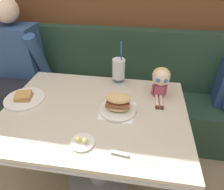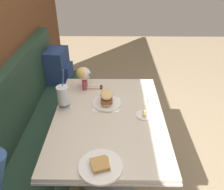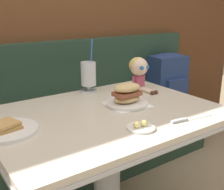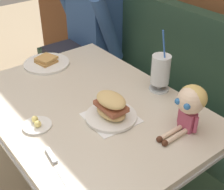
{
  "view_description": "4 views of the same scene",
  "coord_description": "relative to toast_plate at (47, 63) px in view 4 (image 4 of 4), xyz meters",
  "views": [
    {
      "loc": [
        0.25,
        -0.71,
        1.5
      ],
      "look_at": [
        0.11,
        0.19,
        0.85
      ],
      "focal_mm": 31.68,
      "sensor_mm": 36.0,
      "label": 1
    },
    {
      "loc": [
        -1.31,
        0.14,
        1.77
      ],
      "look_at": [
        0.09,
        0.16,
        0.86
      ],
      "focal_mm": 36.41,
      "sensor_mm": 36.0,
      "label": 2
    },
    {
      "loc": [
        -0.72,
        -0.9,
        1.23
      ],
      "look_at": [
        0.01,
        0.15,
        0.83
      ],
      "focal_mm": 45.43,
      "sensor_mm": 36.0,
      "label": 3
    },
    {
      "loc": [
        1.0,
        -0.46,
        1.56
      ],
      "look_at": [
        0.08,
        0.25,
        0.8
      ],
      "focal_mm": 51.02,
      "sensor_mm": 36.0,
      "label": 4
    }
  ],
  "objects": [
    {
      "name": "seated_doll",
      "position": [
        0.85,
        0.18,
        0.12
      ],
      "size": [
        0.11,
        0.22,
        0.2
      ],
      "color": "#B74C6B",
      "rests_on": "diner_table"
    },
    {
      "name": "sandwich_plate",
      "position": [
        0.61,
        -0.02,
        0.03
      ],
      "size": [
        0.22,
        0.22,
        0.12
      ],
      "color": "white",
      "rests_on": "diner_table"
    },
    {
      "name": "butter_knife",
      "position": [
        0.69,
        -0.34,
        -0.01
      ],
      "size": [
        0.24,
        0.05,
        0.01
      ],
      "color": "silver",
      "rests_on": "diner_table"
    },
    {
      "name": "booth_bench",
      "position": [
        0.47,
        0.59,
        -0.42
      ],
      "size": [
        2.6,
        0.48,
        1.0
      ],
      "color": "#233D2D",
      "rests_on": "ground"
    },
    {
      "name": "butter_saucer",
      "position": [
        0.46,
        -0.29,
        -0.0
      ],
      "size": [
        0.12,
        0.12,
        0.04
      ],
      "color": "white",
      "rests_on": "diner_table"
    },
    {
      "name": "milkshake_glass",
      "position": [
        0.57,
        0.31,
        0.09
      ],
      "size": [
        0.1,
        0.1,
        0.32
      ],
      "color": "silver",
      "rests_on": "diner_table"
    },
    {
      "name": "diner_patron",
      "position": [
        -0.38,
        0.54,
        -0.01
      ],
      "size": [
        0.55,
        0.48,
        0.81
      ],
      "color": "#2D4C7F",
      "rests_on": "booth_bench"
    },
    {
      "name": "diner_table",
      "position": [
        0.47,
        -0.04,
        -0.21
      ],
      "size": [
        1.11,
        0.81,
        0.74
      ],
      "color": "beige",
      "rests_on": "ground"
    },
    {
      "name": "toast_plate",
      "position": [
        0.0,
        0.0,
        0.0
      ],
      "size": [
        0.25,
        0.25,
        0.04
      ],
      "color": "white",
      "rests_on": "diner_table"
    }
  ]
}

